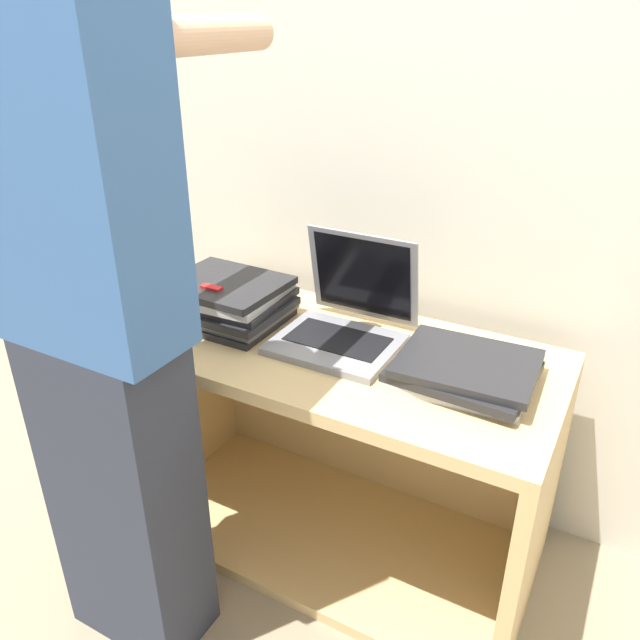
{
  "coord_description": "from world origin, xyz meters",
  "views": [
    {
      "loc": [
        0.66,
        -1.0,
        1.48
      ],
      "look_at": [
        0.0,
        0.2,
        0.8
      ],
      "focal_mm": 35.0,
      "sensor_mm": 36.0,
      "label": 1
    }
  ],
  "objects_px": {
    "laptop_open": "(345,321)",
    "laptop_stack_left": "(227,301)",
    "person": "(97,320)",
    "laptop_stack_right": "(464,370)"
  },
  "relations": [
    {
      "from": "laptop_open",
      "to": "laptop_stack_left",
      "type": "distance_m",
      "value": 0.35
    },
    {
      "from": "laptop_open",
      "to": "laptop_stack_right",
      "type": "distance_m",
      "value": 0.35
    },
    {
      "from": "person",
      "to": "laptop_stack_left",
      "type": "bearing_deg",
      "value": 94.81
    },
    {
      "from": "laptop_stack_left",
      "to": "person",
      "type": "xyz_separation_m",
      "value": [
        0.04,
        -0.49,
        0.16
      ]
    },
    {
      "from": "laptop_stack_right",
      "to": "laptop_stack_left",
      "type": "bearing_deg",
      "value": -179.9
    },
    {
      "from": "laptop_open",
      "to": "person",
      "type": "bearing_deg",
      "value": -119.44
    },
    {
      "from": "laptop_stack_left",
      "to": "person",
      "type": "distance_m",
      "value": 0.52
    },
    {
      "from": "laptop_stack_left",
      "to": "laptop_stack_right",
      "type": "xyz_separation_m",
      "value": [
        0.7,
        0.0,
        -0.03
      ]
    },
    {
      "from": "laptop_stack_right",
      "to": "person",
      "type": "xyz_separation_m",
      "value": [
        -0.66,
        -0.49,
        0.19
      ]
    },
    {
      "from": "laptop_open",
      "to": "laptop_stack_right",
      "type": "xyz_separation_m",
      "value": [
        0.35,
        -0.05,
        -0.03
      ]
    }
  ]
}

